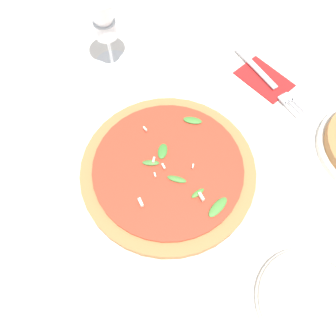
% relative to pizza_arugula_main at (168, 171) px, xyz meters
% --- Properties ---
extents(ground_plane, '(6.00, 6.00, 0.00)m').
position_rel_pizza_arugula_main_xyz_m(ground_plane, '(-0.02, 0.02, -0.02)').
color(ground_plane, silver).
extents(pizza_arugula_main, '(0.32, 0.32, 0.05)m').
position_rel_pizza_arugula_main_xyz_m(pizza_arugula_main, '(0.00, 0.00, 0.00)').
color(pizza_arugula_main, silver).
rests_on(pizza_arugula_main, ground_plane).
extents(wine_glass, '(0.08, 0.08, 0.16)m').
position_rel_pizza_arugula_main_xyz_m(wine_glass, '(-0.29, 0.03, 0.09)').
color(wine_glass, white).
rests_on(wine_glass, ground_plane).
extents(napkin, '(0.12, 0.09, 0.01)m').
position_rel_pizza_arugula_main_xyz_m(napkin, '(-0.09, 0.29, -0.01)').
color(napkin, '#B21E1E').
rests_on(napkin, ground_plane).
extents(fork, '(0.21, 0.02, 0.00)m').
position_rel_pizza_arugula_main_xyz_m(fork, '(-0.09, 0.29, -0.01)').
color(fork, silver).
rests_on(fork, ground_plane).
extents(side_plate_white, '(0.16, 0.16, 0.02)m').
position_rel_pizza_arugula_main_xyz_m(side_plate_white, '(0.29, 0.08, -0.01)').
color(side_plate_white, silver).
rests_on(side_plate_white, ground_plane).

